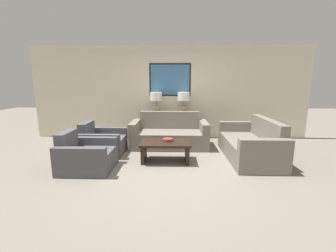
{
  "coord_description": "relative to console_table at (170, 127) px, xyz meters",
  "views": [
    {
      "loc": [
        0.12,
        -4.08,
        1.66
      ],
      "look_at": [
        -0.02,
        0.97,
        0.65
      ],
      "focal_mm": 24.0,
      "sensor_mm": 36.0,
      "label": 1
    }
  ],
  "objects": [
    {
      "name": "couch_by_back_wall",
      "position": [
        0.0,
        -0.67,
        -0.09
      ],
      "size": [
        1.94,
        0.94,
        0.87
      ],
      "color": "slate",
      "rests_on": "ground_plane"
    },
    {
      "name": "coffee_table",
      "position": [
        -0.06,
        -1.81,
        -0.08
      ],
      "size": [
        1.04,
        0.63,
        0.42
      ],
      "color": "black",
      "rests_on": "ground_plane"
    },
    {
      "name": "couch_by_side",
      "position": [
        1.8,
        -1.55,
        -0.09
      ],
      "size": [
        0.94,
        1.94,
        0.87
      ],
      "color": "slate",
      "rests_on": "ground_plane"
    },
    {
      "name": "armchair_near_back_wall",
      "position": [
        -1.55,
        -1.33,
        -0.12
      ],
      "size": [
        0.94,
        0.88,
        0.74
      ],
      "color": "#4C4C51",
      "rests_on": "ground_plane"
    },
    {
      "name": "ground_plane",
      "position": [
        0.0,
        -2.24,
        -0.38
      ],
      "size": [
        20.0,
        20.0,
        0.0
      ],
      "primitive_type": "plane",
      "color": "slate"
    },
    {
      "name": "decorative_bowl",
      "position": [
        -0.01,
        -1.77,
        0.07
      ],
      "size": [
        0.21,
        0.21,
        0.06
      ],
      "color": "#93382D",
      "rests_on": "coffee_table"
    },
    {
      "name": "console_table",
      "position": [
        0.0,
        0.0,
        0.0
      ],
      "size": [
        1.31,
        0.39,
        0.76
      ],
      "color": "#332319",
      "rests_on": "ground_plane"
    },
    {
      "name": "back_wall",
      "position": [
        0.0,
        0.27,
        0.95
      ],
      "size": [
        7.98,
        0.12,
        2.65
      ],
      "color": "beige",
      "rests_on": "ground_plane"
    },
    {
      "name": "armchair_near_camera",
      "position": [
        -1.55,
        -2.29,
        -0.12
      ],
      "size": [
        0.94,
        0.88,
        0.74
      ],
      "color": "#4C4C51",
      "rests_on": "ground_plane"
    },
    {
      "name": "table_lamp_right",
      "position": [
        0.38,
        0.0,
        0.79
      ],
      "size": [
        0.33,
        0.33,
        0.6
      ],
      "color": "tan",
      "rests_on": "console_table"
    },
    {
      "name": "table_lamp_left",
      "position": [
        -0.38,
        0.0,
        0.79
      ],
      "size": [
        0.33,
        0.33,
        0.6
      ],
      "color": "tan",
      "rests_on": "console_table"
    }
  ]
}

